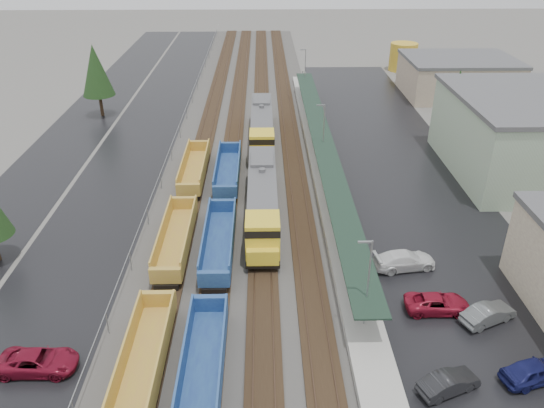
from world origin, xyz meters
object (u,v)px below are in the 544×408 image
(locomotive_lead, at_px, (262,201))
(parked_car_east_a, at_px, (449,383))
(parked_car_east_b, at_px, (437,303))
(parked_car_east_e, at_px, (488,314))
(well_string_blue, at_px, (203,368))
(parked_car_east_d, at_px, (535,371))
(storage_tank, at_px, (403,57))
(parked_car_east_c, at_px, (404,260))
(locomotive_trail, at_px, (262,128))
(well_string_yellow, at_px, (144,363))
(parked_car_west_c, at_px, (38,362))

(locomotive_lead, xyz_separation_m, parked_car_east_a, (12.03, -22.31, -1.72))
(parked_car_east_b, height_order, parked_car_east_e, parked_car_east_e)
(parked_car_east_e, bearing_deg, locomotive_lead, 23.06)
(locomotive_lead, distance_m, parked_car_east_e, 23.27)
(parked_car_east_b, bearing_deg, parked_car_east_e, -110.88)
(well_string_blue, height_order, parked_car_east_a, well_string_blue)
(parked_car_east_a, height_order, parked_car_east_d, parked_car_east_d)
(locomotive_lead, relative_size, parked_car_east_d, 4.24)
(storage_tank, distance_m, parked_car_east_c, 71.01)
(parked_car_east_a, distance_m, parked_car_east_c, 13.91)
(parked_car_east_b, bearing_deg, storage_tank, -10.42)
(parked_car_east_a, bearing_deg, storage_tank, -33.83)
(well_string_blue, xyz_separation_m, parked_car_east_e, (21.16, 5.56, -0.43))
(locomotive_lead, height_order, parked_car_east_d, locomotive_lead)
(parked_car_east_d, height_order, parked_car_east_e, parked_car_east_d)
(locomotive_lead, bearing_deg, locomotive_trail, 90.00)
(well_string_yellow, height_order, parked_car_west_c, well_string_yellow)
(locomotive_lead, bearing_deg, well_string_blue, -100.69)
(storage_tank, height_order, parked_car_east_a, storage_tank)
(well_string_yellow, distance_m, parked_car_east_b, 22.59)
(storage_tank, height_order, parked_car_west_c, storage_tank)
(parked_car_east_b, xyz_separation_m, parked_car_east_e, (3.49, -1.39, 0.04))
(storage_tank, height_order, parked_car_east_d, storage_tank)
(well_string_yellow, relative_size, parked_car_east_c, 13.64)
(parked_car_west_c, bearing_deg, parked_car_east_d, -91.62)
(well_string_yellow, bearing_deg, parked_car_west_c, 174.63)
(well_string_blue, bearing_deg, parked_car_west_c, 173.63)
(well_string_yellow, bearing_deg, parked_car_east_c, 30.80)
(well_string_yellow, xyz_separation_m, parked_car_east_d, (26.05, -0.90, -0.36))
(well_string_yellow, bearing_deg, storage_tank, 65.75)
(parked_car_east_a, bearing_deg, parked_car_east_e, -60.07)
(storage_tank, relative_size, parked_car_east_c, 0.98)
(locomotive_trail, height_order, storage_tank, storage_tank)
(parked_car_east_c, xyz_separation_m, parked_car_east_e, (4.68, -7.23, -0.06))
(storage_tank, distance_m, parked_car_west_c, 91.89)
(parked_car_east_a, xyz_separation_m, parked_car_east_b, (1.64, 8.07, -0.00))
(locomotive_trail, bearing_deg, locomotive_lead, -90.00)
(well_string_blue, xyz_separation_m, parked_car_west_c, (-11.38, 1.27, -0.43))
(parked_car_east_b, height_order, parked_car_east_c, parked_car_east_c)
(well_string_yellow, xyz_separation_m, parked_car_east_a, (20.03, -1.70, -0.46))
(parked_car_east_b, bearing_deg, locomotive_trail, 22.08)
(parked_car_west_c, bearing_deg, well_string_yellow, -94.27)
(parked_car_east_d, bearing_deg, parked_car_east_b, 15.24)
(storage_tank, bearing_deg, locomotive_lead, -115.25)
(well_string_blue, relative_size, parked_car_east_d, 15.90)
(locomotive_lead, relative_size, parked_car_east_c, 3.63)
(well_string_yellow, bearing_deg, locomotive_trail, 79.12)
(locomotive_trail, height_order, well_string_yellow, locomotive_trail)
(parked_car_east_b, xyz_separation_m, parked_car_east_c, (-1.19, 5.84, 0.10))
(parked_car_east_e, bearing_deg, parked_car_east_a, 117.84)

